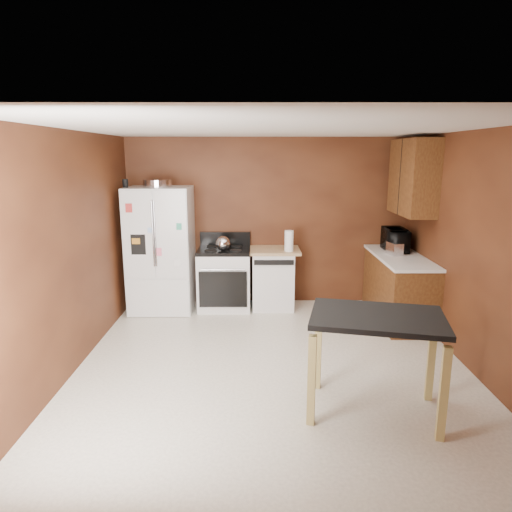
{
  "coord_description": "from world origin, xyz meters",
  "views": [
    {
      "loc": [
        -0.19,
        -4.6,
        2.25
      ],
      "look_at": [
        -0.17,
        0.85,
        1.03
      ],
      "focal_mm": 32.0,
      "sensor_mm": 36.0,
      "label": 1
    }
  ],
  "objects_px": {
    "kettle": "(223,243)",
    "roasting_pan": "(158,183)",
    "island": "(377,331)",
    "microwave": "(395,241)",
    "pen_cup": "(125,183)",
    "gas_range": "(224,278)",
    "paper_towel": "(289,241)",
    "green_canister": "(289,245)",
    "dishwasher": "(273,278)",
    "refrigerator": "(161,250)",
    "toaster": "(395,249)"
  },
  "relations": [
    {
      "from": "kettle",
      "to": "roasting_pan",
      "type": "bearing_deg",
      "value": 174.93
    },
    {
      "from": "roasting_pan",
      "to": "island",
      "type": "xyz_separation_m",
      "value": [
        2.42,
        -2.79,
        -1.09
      ]
    },
    {
      "from": "kettle",
      "to": "microwave",
      "type": "relative_size",
      "value": 0.4
    },
    {
      "from": "pen_cup",
      "to": "gas_range",
      "type": "distance_m",
      "value": 1.94
    },
    {
      "from": "paper_towel",
      "to": "microwave",
      "type": "relative_size",
      "value": 0.57
    },
    {
      "from": "microwave",
      "to": "paper_towel",
      "type": "bearing_deg",
      "value": 89.9
    },
    {
      "from": "paper_towel",
      "to": "green_canister",
      "type": "bearing_deg",
      "value": 86.23
    },
    {
      "from": "pen_cup",
      "to": "dishwasher",
      "type": "distance_m",
      "value": 2.5
    },
    {
      "from": "refrigerator",
      "to": "pen_cup",
      "type": "bearing_deg",
      "value": -165.51
    },
    {
      "from": "roasting_pan",
      "to": "kettle",
      "type": "height_order",
      "value": "roasting_pan"
    },
    {
      "from": "pen_cup",
      "to": "gas_range",
      "type": "relative_size",
      "value": 0.11
    },
    {
      "from": "kettle",
      "to": "gas_range",
      "type": "bearing_deg",
      "value": 87.76
    },
    {
      "from": "island",
      "to": "toaster",
      "type": "bearing_deg",
      "value": 70.3
    },
    {
      "from": "toaster",
      "to": "microwave",
      "type": "relative_size",
      "value": 0.44
    },
    {
      "from": "gas_range",
      "to": "island",
      "type": "bearing_deg",
      "value": -62.09
    },
    {
      "from": "microwave",
      "to": "island",
      "type": "relative_size",
      "value": 0.42
    },
    {
      "from": "kettle",
      "to": "green_canister",
      "type": "bearing_deg",
      "value": 10.22
    },
    {
      "from": "roasting_pan",
      "to": "microwave",
      "type": "xyz_separation_m",
      "value": [
        3.38,
        -0.09,
        -0.81
      ]
    },
    {
      "from": "kettle",
      "to": "gas_range",
      "type": "relative_size",
      "value": 0.19
    },
    {
      "from": "pen_cup",
      "to": "gas_range",
      "type": "xyz_separation_m",
      "value": [
        1.34,
        0.17,
        -1.4
      ]
    },
    {
      "from": "dishwasher",
      "to": "gas_range",
      "type": "bearing_deg",
      "value": -178.06
    },
    {
      "from": "paper_towel",
      "to": "gas_range",
      "type": "relative_size",
      "value": 0.27
    },
    {
      "from": "paper_towel",
      "to": "refrigerator",
      "type": "height_order",
      "value": "refrigerator"
    },
    {
      "from": "microwave",
      "to": "roasting_pan",
      "type": "bearing_deg",
      "value": 88.67
    },
    {
      "from": "gas_range",
      "to": "toaster",
      "type": "bearing_deg",
      "value": -9.82
    },
    {
      "from": "roasting_pan",
      "to": "microwave",
      "type": "distance_m",
      "value": 3.48
    },
    {
      "from": "paper_towel",
      "to": "refrigerator",
      "type": "bearing_deg",
      "value": 178.03
    },
    {
      "from": "paper_towel",
      "to": "green_canister",
      "type": "distance_m",
      "value": 0.2
    },
    {
      "from": "gas_range",
      "to": "green_canister",
      "type": "bearing_deg",
      "value": 2.87
    },
    {
      "from": "refrigerator",
      "to": "gas_range",
      "type": "distance_m",
      "value": 1.01
    },
    {
      "from": "toaster",
      "to": "dishwasher",
      "type": "relative_size",
      "value": 0.26
    },
    {
      "from": "paper_towel",
      "to": "toaster",
      "type": "xyz_separation_m",
      "value": [
        1.43,
        -0.29,
        -0.05
      ]
    },
    {
      "from": "dishwasher",
      "to": "green_canister",
      "type": "bearing_deg",
      "value": 5.73
    },
    {
      "from": "toaster",
      "to": "gas_range",
      "type": "distance_m",
      "value": 2.46
    },
    {
      "from": "pen_cup",
      "to": "green_canister",
      "type": "height_order",
      "value": "pen_cup"
    },
    {
      "from": "gas_range",
      "to": "island",
      "type": "xyz_separation_m",
      "value": [
        1.5,
        -2.84,
        0.3
      ]
    },
    {
      "from": "roasting_pan",
      "to": "gas_range",
      "type": "xyz_separation_m",
      "value": [
        0.92,
        0.04,
        -1.39
      ]
    },
    {
      "from": "island",
      "to": "kettle",
      "type": "bearing_deg",
      "value": 119.07
    },
    {
      "from": "roasting_pan",
      "to": "kettle",
      "type": "xyz_separation_m",
      "value": [
        0.91,
        -0.08,
        -0.85
      ]
    },
    {
      "from": "roasting_pan",
      "to": "paper_towel",
      "type": "bearing_deg",
      "value": -2.48
    },
    {
      "from": "kettle",
      "to": "gas_range",
      "type": "distance_m",
      "value": 0.56
    },
    {
      "from": "pen_cup",
      "to": "toaster",
      "type": "height_order",
      "value": "pen_cup"
    },
    {
      "from": "pen_cup",
      "to": "microwave",
      "type": "height_order",
      "value": "pen_cup"
    },
    {
      "from": "microwave",
      "to": "refrigerator",
      "type": "relative_size",
      "value": 0.29
    },
    {
      "from": "roasting_pan",
      "to": "gas_range",
      "type": "distance_m",
      "value": 1.67
    },
    {
      "from": "toaster",
      "to": "gas_range",
      "type": "bearing_deg",
      "value": 158.04
    },
    {
      "from": "gas_range",
      "to": "refrigerator",
      "type": "bearing_deg",
      "value": -176.19
    },
    {
      "from": "paper_towel",
      "to": "microwave",
      "type": "xyz_separation_m",
      "value": [
        1.52,
        -0.01,
        0.01
      ]
    },
    {
      "from": "kettle",
      "to": "island",
      "type": "xyz_separation_m",
      "value": [
        1.51,
        -2.71,
        -0.25
      ]
    },
    {
      "from": "paper_towel",
      "to": "island",
      "type": "distance_m",
      "value": 2.79
    }
  ]
}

